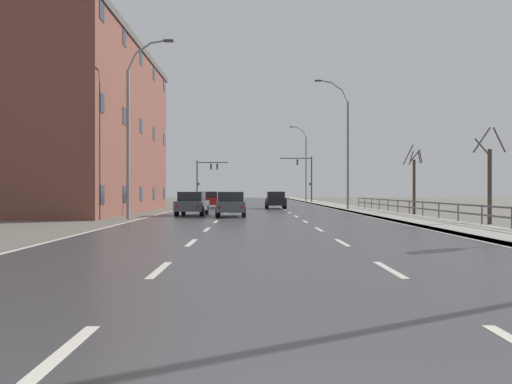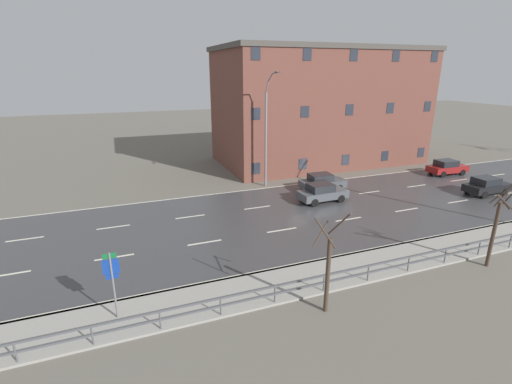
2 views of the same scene
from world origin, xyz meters
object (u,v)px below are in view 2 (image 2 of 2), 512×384
(street_lamp_left_bank, at_px, (267,133))
(car_distant, at_px, (322,182))
(highway_sign, at_px, (112,278))
(car_near_right, at_px, (322,192))
(car_near_left, at_px, (487,186))
(brick_building, at_px, (319,106))
(car_mid_centre, at_px, (447,167))

(street_lamp_left_bank, height_order, car_distant, street_lamp_left_bank)
(highway_sign, bearing_deg, car_near_right, 121.96)
(highway_sign, bearing_deg, car_distant, 125.63)
(street_lamp_left_bank, relative_size, car_near_left, 2.53)
(street_lamp_left_bank, xyz_separation_m, car_near_left, (9.13, 17.22, -4.26))
(highway_sign, height_order, brick_building, brick_building)
(car_mid_centre, xyz_separation_m, car_near_right, (2.65, -16.55, 0.00))
(brick_building, bearing_deg, car_mid_centre, 41.81)
(car_mid_centre, relative_size, car_near_right, 1.00)
(street_lamp_left_bank, xyz_separation_m, car_near_right, (5.63, 2.70, -4.26))
(car_mid_centre, xyz_separation_m, car_near_left, (6.15, -2.04, 0.00))
(street_lamp_left_bank, distance_m, car_distant, 6.72)
(street_lamp_left_bank, relative_size, highway_sign, 3.18)
(highway_sign, distance_m, car_mid_centre, 35.30)
(highway_sign, xyz_separation_m, car_near_left, (-6.67, 30.82, -1.29))
(street_lamp_left_bank, xyz_separation_m, car_mid_centre, (2.97, 19.26, -4.26))
(car_distant, relative_size, brick_building, 0.18)
(car_near_left, bearing_deg, car_mid_centre, 161.11)
(car_mid_centre, bearing_deg, car_distant, -87.24)
(car_distant, bearing_deg, car_mid_centre, 92.15)
(car_near_left, relative_size, car_distant, 0.99)
(car_mid_centre, distance_m, brick_building, 15.29)
(car_distant, height_order, brick_building, brick_building)
(car_mid_centre, distance_m, car_near_left, 6.48)
(car_mid_centre, bearing_deg, brick_building, -135.56)
(car_near_left, bearing_deg, car_near_right, -104.12)
(highway_sign, relative_size, car_near_left, 0.79)
(car_distant, xyz_separation_m, brick_building, (-10.62, 5.54, 5.68))
(car_near_left, bearing_deg, highway_sign, -78.33)
(highway_sign, height_order, car_near_left, highway_sign)
(car_near_right, bearing_deg, car_distant, 147.51)
(car_mid_centre, bearing_deg, highway_sign, -66.05)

